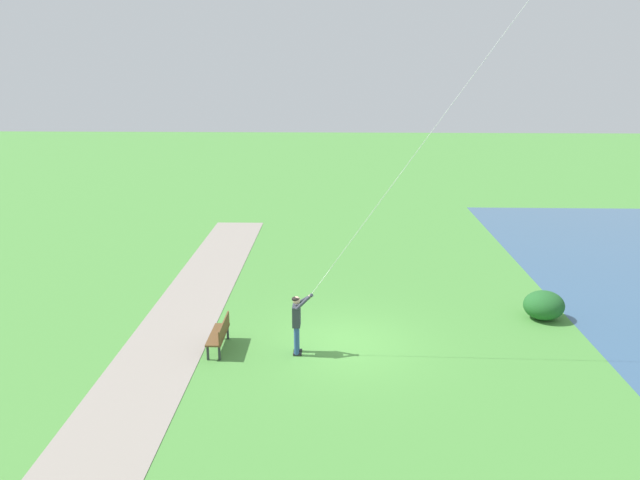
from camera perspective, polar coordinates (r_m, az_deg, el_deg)
name	(u,v)px	position (r m, az deg, el deg)	size (l,w,h in m)	color
ground_plane	(344,343)	(17.72, 2.37, -9.90)	(120.00, 120.00, 0.00)	#4C8E3D
walkway_path	(148,374)	(16.71, -16.24, -12.26)	(2.40, 32.00, 0.02)	gray
person_kite_flyer	(297,319)	(16.69, -2.20, -7.64)	(0.61, 0.52, 1.83)	#232328
park_bench_near_walkway	(220,333)	(17.38, -9.58, -8.79)	(0.45, 1.50, 0.88)	brown
lakeside_shrub	(544,305)	(20.45, 20.74, -5.90)	(1.29, 1.17, 0.94)	#236028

